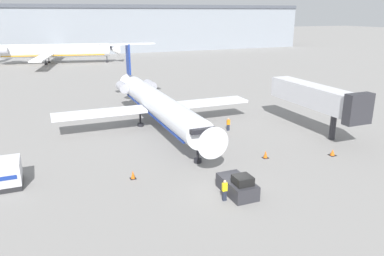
# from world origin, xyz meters

# --- Properties ---
(ground_plane) EXTENTS (600.00, 600.00, 0.00)m
(ground_plane) POSITION_xyz_m (0.00, 0.00, 0.00)
(ground_plane) COLOR gray
(terminal_building) EXTENTS (180.00, 16.80, 16.96)m
(terminal_building) POSITION_xyz_m (0.00, 120.00, 8.51)
(terminal_building) COLOR #8C939E
(terminal_building) RESTS_ON ground
(airplane_main) EXTENTS (26.07, 32.83, 9.69)m
(airplane_main) POSITION_xyz_m (-0.08, 20.72, 3.19)
(airplane_main) COLOR silver
(airplane_main) RESTS_ON ground
(pushback_tug) EXTENTS (2.03, 4.01, 1.92)m
(pushback_tug) POSITION_xyz_m (0.37, 0.04, 0.72)
(pushback_tug) COLOR #2D2D33
(pushback_tug) RESTS_ON ground
(luggage_cart) EXTENTS (1.88, 3.26, 2.31)m
(luggage_cart) POSITION_xyz_m (-17.14, 8.95, 1.15)
(luggage_cart) COLOR #232326
(luggage_cart) RESTS_ON ground
(worker_near_tug) EXTENTS (0.40, 0.25, 1.78)m
(worker_near_tug) POSITION_xyz_m (-1.17, -0.65, 0.94)
(worker_near_tug) COLOR #232838
(worker_near_tug) RESTS_ON ground
(worker_by_wing) EXTENTS (0.40, 0.24, 1.65)m
(worker_by_wing) POSITION_xyz_m (7.78, 15.73, 0.85)
(worker_by_wing) COLOR #232838
(worker_by_wing) RESTS_ON ground
(traffic_cone_left) EXTENTS (0.53, 0.53, 0.80)m
(traffic_cone_left) POSITION_xyz_m (-6.97, 6.18, 0.38)
(traffic_cone_left) COLOR black
(traffic_cone_left) RESTS_ON ground
(traffic_cone_right) EXTENTS (0.58, 0.58, 0.80)m
(traffic_cone_right) POSITION_xyz_m (6.97, 5.90, 0.38)
(traffic_cone_right) COLOR black
(traffic_cone_right) RESTS_ON ground
(traffic_cone_mid) EXTENTS (0.69, 0.69, 0.67)m
(traffic_cone_mid) POSITION_xyz_m (13.91, 3.81, 0.32)
(traffic_cone_mid) COLOR black
(traffic_cone_mid) RESTS_ON ground
(airplane_parked_far_left) EXTENTS (39.00, 37.44, 10.72)m
(airplane_parked_far_left) POSITION_xyz_m (-9.74, 92.50, 3.70)
(airplane_parked_far_left) COLOR white
(airplane_parked_far_left) RESTS_ON ground
(jet_bridge) EXTENTS (3.20, 15.09, 6.19)m
(jet_bridge) POSITION_xyz_m (17.61, 11.24, 4.46)
(jet_bridge) COLOR #2D2D33
(jet_bridge) RESTS_ON ground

